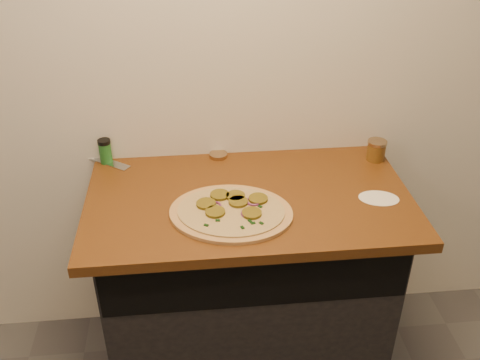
{
  "coord_description": "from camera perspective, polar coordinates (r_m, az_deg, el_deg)",
  "views": [
    {
      "loc": [
        -0.2,
        -0.22,
        1.99
      ],
      "look_at": [
        -0.03,
        1.45,
        0.95
      ],
      "focal_mm": 40.0,
      "sensor_mm": 36.0,
      "label": 1
    }
  ],
  "objects": [
    {
      "name": "cabinet",
      "position": [
        2.3,
        0.75,
        -11.03
      ],
      "size": [
        1.1,
        0.6,
        0.86
      ],
      "primitive_type": "cube",
      "color": "black",
      "rests_on": "ground"
    },
    {
      "name": "mason_jar_lid",
      "position": [
        2.23,
        -2.33,
        2.67
      ],
      "size": [
        0.09,
        0.09,
        0.02
      ],
      "primitive_type": "cylinder",
      "rotation": [
        0.0,
        0.0,
        -0.28
      ],
      "color": "tan",
      "rests_on": "countertop"
    },
    {
      "name": "countertop",
      "position": [
        1.99,
        0.93,
        -2.08
      ],
      "size": [
        1.2,
        0.7,
        0.04
      ],
      "primitive_type": "cube",
      "color": "brown",
      "rests_on": "cabinet"
    },
    {
      "name": "salsa_jar",
      "position": [
        2.26,
        14.33,
        3.1
      ],
      "size": [
        0.08,
        0.08,
        0.09
      ],
      "color": "#A41710",
      "rests_on": "countertop"
    },
    {
      "name": "spice_shaker",
      "position": [
        2.23,
        -14.18,
        3.0
      ],
      "size": [
        0.05,
        0.05,
        0.1
      ],
      "color": "#216926",
      "rests_on": "countertop"
    },
    {
      "name": "chefs_knife",
      "position": [
        2.3,
        -15.48,
        2.46
      ],
      "size": [
        0.28,
        0.22,
        0.02
      ],
      "color": "#B7BAC1",
      "rests_on": "countertop"
    },
    {
      "name": "flour_spill",
      "position": [
        2.03,
        14.59,
        -1.89
      ],
      "size": [
        0.18,
        0.18,
        0.0
      ],
      "primitive_type": "cylinder",
      "rotation": [
        0.0,
        0.0,
        -0.2
      ],
      "color": "silver",
      "rests_on": "countertop"
    },
    {
      "name": "pizza",
      "position": [
        1.88,
        -0.94,
        -3.35
      ],
      "size": [
        0.5,
        0.5,
        0.03
      ],
      "color": "tan",
      "rests_on": "countertop"
    }
  ]
}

